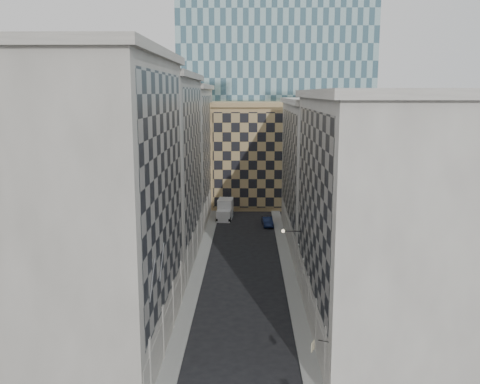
# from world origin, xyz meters

# --- Properties ---
(sidewalk_west) EXTENTS (1.50, 100.00, 0.15)m
(sidewalk_west) POSITION_xyz_m (-5.25, 30.00, 0.07)
(sidewalk_west) COLOR gray
(sidewalk_west) RESTS_ON ground
(sidewalk_east) EXTENTS (1.50, 100.00, 0.15)m
(sidewalk_east) POSITION_xyz_m (5.25, 30.00, 0.07)
(sidewalk_east) COLOR gray
(sidewalk_east) RESTS_ON ground
(bldg_left_a) EXTENTS (10.80, 22.80, 23.70)m
(bldg_left_a) POSITION_xyz_m (-10.88, 11.00, 11.82)
(bldg_left_a) COLOR gray
(bldg_left_a) RESTS_ON ground
(bldg_left_b) EXTENTS (10.80, 22.80, 22.70)m
(bldg_left_b) POSITION_xyz_m (-10.88, 33.00, 11.32)
(bldg_left_b) COLOR gray
(bldg_left_b) RESTS_ON ground
(bldg_left_c) EXTENTS (10.80, 22.80, 21.70)m
(bldg_left_c) POSITION_xyz_m (-10.88, 55.00, 10.83)
(bldg_left_c) COLOR gray
(bldg_left_c) RESTS_ON ground
(bldg_right_a) EXTENTS (10.80, 26.80, 20.70)m
(bldg_right_a) POSITION_xyz_m (10.88, 15.00, 10.32)
(bldg_right_a) COLOR #A6A098
(bldg_right_a) RESTS_ON ground
(bldg_right_b) EXTENTS (10.80, 28.80, 19.70)m
(bldg_right_b) POSITION_xyz_m (10.89, 42.00, 9.85)
(bldg_right_b) COLOR #A6A098
(bldg_right_b) RESTS_ON ground
(tan_block) EXTENTS (16.80, 14.80, 18.80)m
(tan_block) POSITION_xyz_m (2.00, 67.90, 9.44)
(tan_block) COLOR tan
(tan_block) RESTS_ON ground
(church_tower) EXTENTS (7.20, 7.20, 51.50)m
(church_tower) POSITION_xyz_m (0.00, 82.00, 26.95)
(church_tower) COLOR #2A2621
(church_tower) RESTS_ON ground
(flagpoles_left) EXTENTS (0.10, 6.33, 2.33)m
(flagpoles_left) POSITION_xyz_m (-5.90, 6.00, 8.00)
(flagpoles_left) COLOR gray
(flagpoles_left) RESTS_ON ground
(bracket_lamp) EXTENTS (1.98, 0.36, 0.36)m
(bracket_lamp) POSITION_xyz_m (4.38, 24.00, 6.20)
(bracket_lamp) COLOR black
(bracket_lamp) RESTS_ON ground
(box_truck) EXTENTS (2.68, 5.88, 3.16)m
(box_truck) POSITION_xyz_m (-3.32, 55.65, 1.37)
(box_truck) COLOR silver
(box_truck) RESTS_ON ground
(dark_car) EXTENTS (1.86, 4.45, 1.43)m
(dark_car) POSITION_xyz_m (3.50, 50.68, 0.72)
(dark_car) COLOR #0E1836
(dark_car) RESTS_ON ground
(shop_sign) EXTENTS (1.20, 0.61, 0.72)m
(shop_sign) POSITION_xyz_m (4.97, 3.00, 3.84)
(shop_sign) COLOR black
(shop_sign) RESTS_ON ground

